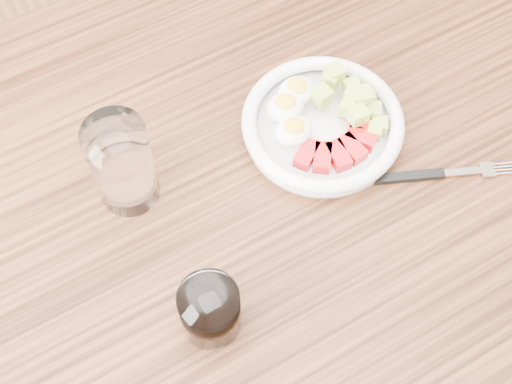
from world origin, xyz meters
TOP-DOWN VIEW (x-y plane):
  - ground at (0.00, 0.00)m, footprint 4.00×4.00m
  - dining_table at (0.00, 0.00)m, footprint 1.50×0.90m
  - bowl at (0.12, 0.06)m, footprint 0.21×0.21m
  - fork at (0.20, -0.07)m, footprint 0.18×0.09m
  - water_glass at (-0.14, 0.10)m, footprint 0.07×0.07m
  - coffee_glass at (-0.13, -0.10)m, footprint 0.07×0.07m

SIDE VIEW (x-z plane):
  - ground at x=0.00m, z-range 0.00..0.00m
  - dining_table at x=0.00m, z-range 0.28..1.05m
  - fork at x=0.20m, z-range 0.77..0.78m
  - bowl at x=0.12m, z-range 0.76..0.82m
  - coffee_glass at x=-0.13m, z-range 0.77..0.85m
  - water_glass at x=-0.14m, z-range 0.77..0.90m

